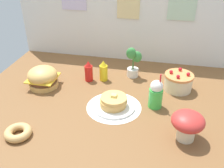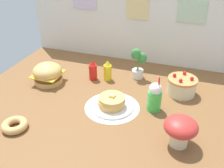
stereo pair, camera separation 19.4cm
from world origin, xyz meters
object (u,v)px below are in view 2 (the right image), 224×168
Objects in this scene: pancake_stack at (112,103)px; cream_soda_cup at (155,97)px; burger at (48,74)px; donut_pink_glaze at (15,125)px; layer_cake at (182,86)px; mustard_bottle at (108,71)px; mushroom_stool at (180,129)px; potted_plant at (138,62)px; ketchup_bottle at (93,70)px.

cream_soda_cup is at bearing 14.64° from pancake_stack.
burger reaches higher than donut_pink_glaze.
mustard_bottle is at bearing 177.62° from layer_cake.
layer_cake is at bearing 59.56° from cream_soda_cup.
layer_cake is at bearing 94.07° from mushroom_stool.
donut_pink_glaze is at bearing -141.54° from layer_cake.
potted_plant is (-0.23, 0.44, 0.04)m from cream_soda_cup.
ketchup_bottle is 1.08× the size of donut_pink_glaze.
layer_cake is 1.13× the size of mushroom_stool.
mushroom_stool is (0.69, -0.63, 0.04)m from mustard_bottle.
mustard_bottle is (0.13, 0.03, 0.00)m from ketchup_bottle.
potted_plant is at bearing 159.47° from layer_cake.
pancake_stack is 1.36× the size of layer_cake.
mushroom_stool is at bearing -42.43° from mustard_bottle.
pancake_stack is 0.57m from mushroom_stool.
burger reaches higher than layer_cake.
ketchup_bottle is at bearing 26.99° from burger.
cream_soda_cup is 1.61× the size of donut_pink_glaze.
mustard_bottle is at bearing 24.04° from burger.
mustard_bottle reaches higher than donut_pink_glaze.
ketchup_bottle is at bearing 154.88° from cream_soda_cup.
mushroom_stool is at bearing -19.69° from burger.
pancake_stack is 0.32m from cream_soda_cup.
pancake_stack is 0.54m from potted_plant.
ketchup_bottle is (-0.77, -0.01, 0.01)m from layer_cake.
cream_soda_cup is at bearing -33.62° from mustard_bottle.
pancake_stack is 1.83× the size of donut_pink_glaze.
layer_cake is 0.77m from ketchup_bottle.
mustard_bottle is 0.93m from mushroom_stool.
layer_cake reaches higher than pancake_stack.
mushroom_stool is at bearing -24.43° from pancake_stack.
pancake_stack is 1.55× the size of mushroom_stool.
mushroom_stool is at bearing -36.16° from ketchup_bottle.
ketchup_bottle reaches higher than burger.
potted_plant reaches higher than ketchup_bottle.
layer_cake is at bearing 9.39° from burger.
potted_plant reaches higher than pancake_stack.
cream_soda_cup is 0.98× the size of potted_plant.
ketchup_bottle is 0.66× the size of potted_plant.
potted_plant reaches higher than burger.
layer_cake is at bearing -2.38° from mustard_bottle.
donut_pink_glaze is at bearing -113.78° from mustard_bottle.
ketchup_bottle is at bearing 129.64° from pancake_stack.
pancake_stack is 1.13× the size of cream_soda_cup.
burger is 1.06× the size of layer_cake.
layer_cake reaches higher than donut_pink_glaze.
burger is 0.63m from donut_pink_glaze.
mushroom_stool reaches higher than donut_pink_glaze.
mustard_bottle is at bearing 146.38° from cream_soda_cup.
donut_pink_glaze is at bearing -169.22° from mushroom_stool.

